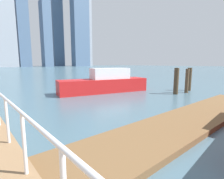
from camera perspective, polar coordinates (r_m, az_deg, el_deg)
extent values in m
plane|color=#476675|center=(12.86, -22.79, -1.96)|extent=(300.00, 300.00, 0.00)
cube|color=brown|center=(7.43, 24.94, -8.86)|extent=(12.50, 2.00, 0.18)
cylinder|color=white|center=(3.25, -27.18, -15.87)|extent=(0.06, 0.06, 1.05)
cylinder|color=white|center=(4.63, -31.52, -8.92)|extent=(0.06, 0.06, 1.05)
cylinder|color=white|center=(1.74, -16.36, -18.17)|extent=(0.06, 29.76, 0.06)
cylinder|color=brown|center=(14.18, 23.68, 2.65)|extent=(0.27, 0.27, 1.83)
cylinder|color=#473826|center=(15.40, 24.35, 3.13)|extent=(0.34, 0.34, 1.88)
cylinder|color=#473826|center=(13.25, 20.60, 2.63)|extent=(0.34, 0.34, 1.91)
cube|color=red|center=(13.30, -2.73, 1.30)|extent=(7.14, 3.24, 1.04)
cube|color=white|center=(13.43, -0.71, 5.37)|extent=(3.16, 1.96, 0.83)
cube|color=slate|center=(132.53, -27.59, 18.72)|extent=(7.65, 8.18, 54.99)
cube|color=slate|center=(134.65, -21.08, 16.74)|extent=(6.18, 8.05, 44.82)
cube|color=slate|center=(159.29, -18.39, 21.29)|extent=(9.41, 13.54, 76.30)
cube|color=slate|center=(146.64, -10.75, 24.97)|extent=(12.97, 7.83, 87.40)
cube|color=#8C939E|center=(164.86, -9.68, 17.88)|extent=(12.75, 12.16, 57.82)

